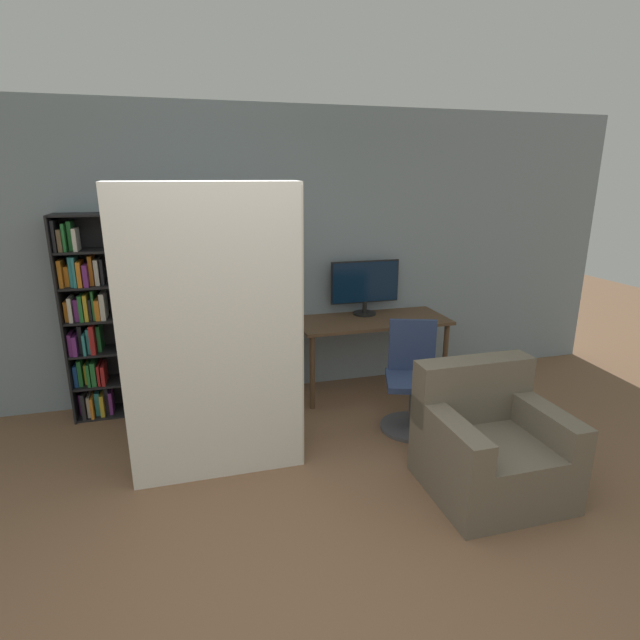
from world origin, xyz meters
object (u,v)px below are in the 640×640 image
(monitor, at_px, (365,285))
(armchair, at_px, (488,444))
(bookshelf, at_px, (100,321))
(office_chair, at_px, (412,386))
(mattress_far, at_px, (211,326))
(mattress_near, at_px, (214,338))

(monitor, height_order, armchair, monitor)
(monitor, relative_size, bookshelf, 0.39)
(office_chair, distance_m, armchair, 0.95)
(office_chair, bearing_deg, bookshelf, 158.78)
(mattress_far, bearing_deg, mattress_near, -90.00)
(bookshelf, bearing_deg, mattress_near, -54.21)
(mattress_near, xyz_separation_m, armchair, (1.75, -0.67, -0.70))
(bookshelf, xyz_separation_m, mattress_far, (0.90, -0.95, 0.16))
(office_chair, relative_size, mattress_far, 0.44)
(office_chair, height_order, mattress_near, mattress_near)
(mattress_far, relative_size, armchair, 2.41)
(office_chair, xyz_separation_m, bookshelf, (-2.53, 0.98, 0.50))
(monitor, xyz_separation_m, mattress_far, (-1.55, -0.96, -0.02))
(monitor, height_order, mattress_far, mattress_far)
(office_chair, relative_size, bookshelf, 0.51)
(monitor, bearing_deg, bookshelf, -179.80)
(mattress_near, bearing_deg, bookshelf, 125.79)
(mattress_near, relative_size, mattress_far, 1.00)
(monitor, distance_m, armchair, 2.07)
(mattress_near, height_order, mattress_far, mattress_near)
(bookshelf, height_order, mattress_near, mattress_near)
(mattress_near, bearing_deg, mattress_far, 90.00)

